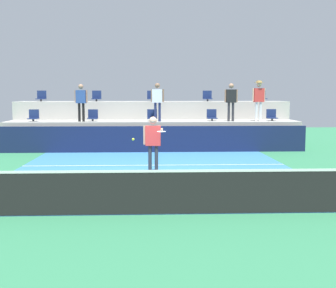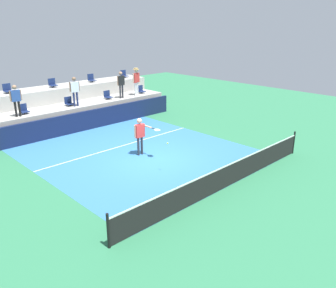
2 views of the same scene
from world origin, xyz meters
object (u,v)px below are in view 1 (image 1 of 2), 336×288
object	(u,v)px
stadium_chair_lower_left	(93,116)
spectator_in_white	(81,99)
stadium_chair_lower_far_left	(34,116)
spectator_in_grey	(157,98)
stadium_chair_upper_center	(152,97)
spectator_with_hat	(259,96)
stadium_chair_upper_far_left	(41,97)
stadium_chair_upper_far_right	(261,97)
tennis_ball	(133,139)
tennis_player	(153,139)
spectator_leaning_on_rail	(231,99)
stadium_chair_lower_right	(212,116)
stadium_chair_lower_far_right	(272,116)
stadium_chair_lower_center	(152,116)
stadium_chair_upper_right	(207,97)
stadium_chair_upper_left	(97,97)

from	to	relation	value
stadium_chair_lower_left	spectator_in_white	bearing A→B (deg)	-139.30
stadium_chair_lower_far_left	spectator_in_white	distance (m)	2.32
spectator_in_white	spectator_in_grey	bearing A→B (deg)	-0.00
stadium_chair_upper_center	spectator_with_hat	size ratio (longest dim) A/B	0.29
stadium_chair_upper_far_left	stadium_chair_upper_far_right	bearing A→B (deg)	0.00
tennis_ball	tennis_player	bearing A→B (deg)	77.11
stadium_chair_lower_far_left	spectator_in_white	xyz separation A→B (m)	(2.16, -0.38, 0.76)
spectator_in_white	spectator_leaning_on_rail	size ratio (longest dim) A/B	0.98
stadium_chair_upper_center	spectator_in_grey	bearing A→B (deg)	-83.77
stadium_chair_upper_far_right	tennis_ball	bearing A→B (deg)	-119.32
stadium_chair_lower_right	tennis_ball	distance (m)	9.34
stadium_chair_lower_far_right	tennis_ball	size ratio (longest dim) A/B	7.65
stadium_chair_upper_far_left	spectator_with_hat	xyz separation A→B (m)	(10.02, -2.18, 0.04)
stadium_chair_lower_left	stadium_chair_lower_far_right	bearing A→B (deg)	0.00
stadium_chair_lower_center	stadium_chair_upper_right	world-z (taller)	stadium_chair_upper_right
spectator_in_white	spectator_with_hat	xyz separation A→B (m)	(7.80, 0.00, 0.13)
stadium_chair_upper_right	spectator_leaning_on_rail	distance (m)	2.31
stadium_chair_lower_far_left	stadium_chair_lower_center	bearing A→B (deg)	0.00
stadium_chair_lower_far_right	stadium_chair_lower_far_left	bearing A→B (deg)	180.00
stadium_chair_upper_far_left	stadium_chair_upper_center	size ratio (longest dim) A/B	1.00
stadium_chair_lower_center	stadium_chair_upper_center	bearing A→B (deg)	90.17
stadium_chair_upper_center	stadium_chair_upper_right	distance (m)	2.72
stadium_chair_lower_far_left	stadium_chair_upper_far_right	world-z (taller)	stadium_chair_upper_far_right
stadium_chair_lower_far_left	spectator_leaning_on_rail	bearing A→B (deg)	-2.52
spectator_leaning_on_rail	spectator_in_white	bearing A→B (deg)	180.00
stadium_chair_lower_far_right	tennis_player	xyz separation A→B (m)	(-5.43, -6.42, -0.39)
stadium_chair_lower_right	tennis_player	world-z (taller)	stadium_chair_lower_right
stadium_chair_upper_far_left	stadium_chair_upper_center	bearing A→B (deg)	0.00
stadium_chair_lower_center	stadium_chair_upper_far_left	world-z (taller)	stadium_chair_upper_far_left
stadium_chair_lower_left	spectator_with_hat	world-z (taller)	spectator_with_hat
stadium_chair_upper_far_right	spectator_in_white	world-z (taller)	spectator_in_white
stadium_chair_lower_left	spectator_with_hat	bearing A→B (deg)	-2.99
stadium_chair_lower_far_left	spectator_in_grey	xyz separation A→B (m)	(5.48, -0.38, 0.79)
stadium_chair_lower_far_left	tennis_player	xyz separation A→B (m)	(5.24, -6.42, -0.39)
stadium_chair_lower_left	stadium_chair_upper_right	distance (m)	5.72
stadium_chair_upper_left	spectator_in_white	distance (m)	2.23
stadium_chair_lower_left	stadium_chair_upper_center	distance (m)	3.30
stadium_chair_lower_center	stadium_chair_upper_far_left	distance (m)	5.67
spectator_leaning_on_rail	stadium_chair_lower_far_right	bearing A→B (deg)	11.21
stadium_chair_lower_right	stadium_chair_upper_left	world-z (taller)	stadium_chair_upper_left
spectator_leaning_on_rail	spectator_in_grey	bearing A→B (deg)	180.00
spectator_leaning_on_rail	stadium_chair_upper_right	bearing A→B (deg)	109.24
stadium_chair_lower_right	spectator_in_white	bearing A→B (deg)	-176.20
stadium_chair_upper_center	spectator_with_hat	bearing A→B (deg)	-24.85
stadium_chair_upper_center	stadium_chair_upper_far_left	bearing A→B (deg)	180.00
stadium_chair_upper_center	stadium_chair_lower_left	bearing A→B (deg)	-145.67
stadium_chair_upper_center	spectator_in_white	bearing A→B (deg)	-144.68
spectator_in_white	stadium_chair_lower_right	bearing A→B (deg)	3.80
stadium_chair_upper_far_left	spectator_leaning_on_rail	world-z (taller)	spectator_leaning_on_rail
stadium_chair_lower_center	stadium_chair_upper_right	bearing A→B (deg)	33.53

